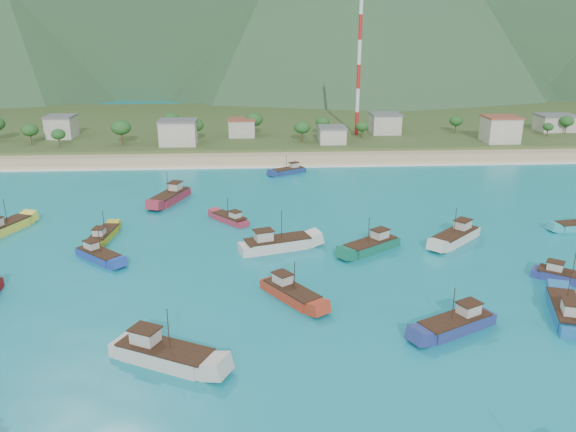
{
  "coord_description": "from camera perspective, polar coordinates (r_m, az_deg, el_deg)",
  "views": [
    {
      "loc": [
        -0.93,
        -81.88,
        36.76
      ],
      "look_at": [
        4.86,
        18.0,
        3.0
      ],
      "focal_mm": 35.0,
      "sensor_mm": 36.0,
      "label": 1
    }
  ],
  "objects": [
    {
      "name": "boat_13",
      "position": [
        127.18,
        -11.83,
        1.88
      ],
      "size": [
        7.8,
        12.95,
        7.36
      ],
      "rotation": [
        0.0,
        0.0,
        2.78
      ],
      "color": "maroon",
      "rests_on": "ground"
    },
    {
      "name": "boat_17",
      "position": [
        107.66,
        -18.23,
        -1.94
      ],
      "size": [
        3.8,
        9.74,
        5.61
      ],
      "rotation": [
        0.0,
        0.0,
        6.18
      ],
      "color": "gold",
      "rests_on": "ground"
    },
    {
      "name": "vegetation",
      "position": [
        187.44,
        -4.25,
        8.92
      ],
      "size": [
        279.54,
        25.84,
        8.68
      ],
      "color": "#235623",
      "rests_on": "ground"
    },
    {
      "name": "ground",
      "position": [
        89.76,
        -2.45,
        -5.55
      ],
      "size": [
        600.0,
        600.0,
        0.0
      ],
      "primitive_type": "plane",
      "color": "#0C788D",
      "rests_on": "ground"
    },
    {
      "name": "boat_16",
      "position": [
        84.02,
        26.43,
        -8.77
      ],
      "size": [
        6.93,
        12.04,
        6.83
      ],
      "rotation": [
        0.0,
        0.0,
        5.96
      ],
      "color": "#1D609F",
      "rests_on": "ground"
    },
    {
      "name": "boat_6",
      "position": [
        98.22,
        8.47,
        -3.04
      ],
      "size": [
        11.09,
        9.25,
        6.65
      ],
      "rotation": [
        0.0,
        0.0,
        2.19
      ],
      "color": "#126249",
      "rests_on": "ground"
    },
    {
      "name": "boat_10",
      "position": [
        68.05,
        -12.55,
        -13.59
      ],
      "size": [
        12.98,
        9.02,
        7.47
      ],
      "rotation": [
        0.0,
        0.0,
        4.25
      ],
      "color": "beige",
      "rests_on": "ground"
    },
    {
      "name": "boat_2",
      "position": [
        97.47,
        -1.19,
        -2.9
      ],
      "size": [
        13.18,
        7.4,
        7.47
      ],
      "rotation": [
        0.0,
        0.0,
        5.02
      ],
      "color": "beige",
      "rests_on": "ground"
    },
    {
      "name": "boat_12",
      "position": [
        118.37,
        -26.87,
        -1.11
      ],
      "size": [
        7.33,
        11.89,
        6.76
      ],
      "rotation": [
        0.0,
        0.0,
        5.91
      ],
      "color": "yellow",
      "rests_on": "ground"
    },
    {
      "name": "land",
      "position": [
        224.91,
        -3.08,
        9.21
      ],
      "size": [
        400.0,
        110.0,
        2.4
      ],
      "primitive_type": "cube",
      "color": "#385123",
      "rests_on": "ground"
    },
    {
      "name": "boat_24",
      "position": [
        95.64,
        26.42,
        -5.62
      ],
      "size": [
        9.34,
        7.93,
        5.63
      ],
      "rotation": [
        0.0,
        0.0,
        4.08
      ],
      "color": "navy",
      "rests_on": "ground"
    },
    {
      "name": "boat_11",
      "position": [
        98.69,
        -18.68,
        -3.86
      ],
      "size": [
        9.06,
        8.68,
        5.72
      ],
      "rotation": [
        0.0,
        0.0,
        3.97
      ],
      "color": "#20409F",
      "rests_on": "ground"
    },
    {
      "name": "village",
      "position": [
        186.65,
        0.85,
        8.81
      ],
      "size": [
        213.87,
        27.75,
        7.8
      ],
      "color": "beige",
      "rests_on": "ground"
    },
    {
      "name": "boat_21",
      "position": [
        80.59,
        0.29,
        -7.89
      ],
      "size": [
        8.69,
        10.6,
        6.32
      ],
      "rotation": [
        0.0,
        0.0,
        3.75
      ],
      "color": "#B2321D",
      "rests_on": "ground"
    },
    {
      "name": "boat_7",
      "position": [
        148.7,
        0.07,
        4.57
      ],
      "size": [
        9.41,
        7.05,
        5.49
      ],
      "rotation": [
        0.0,
        0.0,
        2.1
      ],
      "color": "navy",
      "rests_on": "ground"
    },
    {
      "name": "boat_19",
      "position": [
        111.86,
        -5.9,
        -0.34
      ],
      "size": [
        7.81,
        8.4,
        5.24
      ],
      "rotation": [
        0.0,
        0.0,
        0.72
      ],
      "color": "#A12A40",
      "rests_on": "ground"
    },
    {
      "name": "boat_0",
      "position": [
        75.86,
        16.7,
        -10.51
      ],
      "size": [
        11.44,
        7.99,
        6.59
      ],
      "rotation": [
        0.0,
        0.0,
        2.04
      ],
      "color": "navy",
      "rests_on": "ground"
    },
    {
      "name": "beach",
      "position": [
        165.03,
        -2.93,
        5.75
      ],
      "size": [
        400.0,
        18.0,
        1.2
      ],
      "primitive_type": "cube",
      "color": "beige",
      "rests_on": "ground"
    },
    {
      "name": "boat_3",
      "position": [
        105.47,
        16.7,
        -2.06
      ],
      "size": [
        11.1,
        10.71,
        7.04
      ],
      "rotation": [
        0.0,
        0.0,
        2.32
      ],
      "color": "beige",
      "rests_on": "ground"
    },
    {
      "name": "surf_line",
      "position": [
        155.79,
        -2.89,
        4.97
      ],
      "size": [
        400.0,
        2.5,
        0.08
      ],
      "primitive_type": "cube",
      "color": "white",
      "rests_on": "ground"
    },
    {
      "name": "radio_tower",
      "position": [
        193.35,
        7.22,
        15.03
      ],
      "size": [
        1.2,
        1.2,
        46.86
      ],
      "color": "red",
      "rests_on": "ground"
    }
  ]
}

